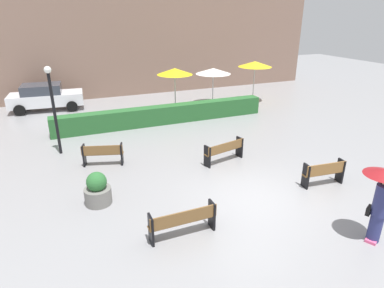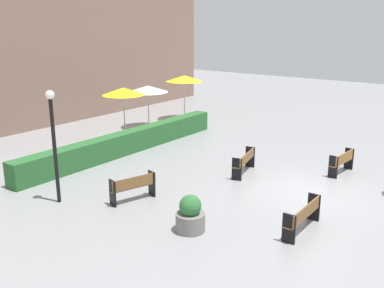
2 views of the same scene
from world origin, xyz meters
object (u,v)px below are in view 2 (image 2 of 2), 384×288
(bench_near_right, at_px, (342,161))
(bench_far_left, at_px, (133,186))
(bench_mid_center, at_px, (245,161))
(bench_near_left, at_px, (304,215))
(planter_pot, at_px, (190,216))
(patio_umbrella_white, at_px, (148,89))
(lamp_post, at_px, (53,135))
(patio_umbrella_yellow_far, at_px, (184,78))
(patio_umbrella_yellow, at_px, (123,91))

(bench_near_right, xyz_separation_m, bench_far_left, (-6.74, 4.53, 0.01))
(bench_mid_center, bearing_deg, bench_near_right, -52.98)
(bench_near_left, height_order, bench_mid_center, bench_mid_center)
(planter_pot, bearing_deg, patio_umbrella_white, 47.64)
(lamp_post, distance_m, patio_umbrella_yellow_far, 12.95)
(bench_far_left, distance_m, patio_umbrella_yellow_far, 12.52)
(bench_near_right, bearing_deg, bench_far_left, 146.09)
(planter_pot, height_order, patio_umbrella_white, patio_umbrella_white)
(patio_umbrella_yellow_far, bearing_deg, bench_far_left, -149.90)
(bench_near_right, height_order, lamp_post, lamp_post)
(patio_umbrella_yellow_far, bearing_deg, bench_near_left, -129.35)
(bench_near_right, relative_size, bench_near_left, 0.83)
(bench_near_left, bearing_deg, patio_umbrella_yellow, 71.14)
(bench_near_left, height_order, patio_umbrella_yellow_far, patio_umbrella_yellow_far)
(bench_near_right, bearing_deg, bench_near_left, -172.22)
(bench_mid_center, relative_size, patio_umbrella_white, 0.78)
(bench_far_left, xyz_separation_m, patio_umbrella_yellow_far, (10.70, 6.20, 1.95))
(bench_mid_center, distance_m, planter_pot, 5.20)
(bench_far_left, height_order, patio_umbrella_yellow_far, patio_umbrella_yellow_far)
(bench_near_left, relative_size, lamp_post, 0.51)
(bench_mid_center, bearing_deg, planter_pot, -166.53)
(lamp_post, bearing_deg, bench_mid_center, -29.74)
(bench_mid_center, bearing_deg, patio_umbrella_yellow, 86.43)
(bench_mid_center, distance_m, patio_umbrella_white, 8.88)
(planter_pot, xyz_separation_m, lamp_post, (-0.94, 4.63, 1.80))
(patio_umbrella_yellow, bearing_deg, patio_umbrella_yellow_far, 8.40)
(planter_pot, bearing_deg, bench_near_right, -13.67)
(bench_mid_center, bearing_deg, patio_umbrella_white, 67.18)
(patio_umbrella_yellow, relative_size, patio_umbrella_yellow_far, 1.01)
(bench_near_right, height_order, patio_umbrella_yellow_far, patio_umbrella_yellow_far)
(bench_far_left, distance_m, lamp_post, 2.98)
(planter_pot, bearing_deg, bench_far_left, 78.33)
(patio_umbrella_yellow, bearing_deg, planter_pot, -124.10)
(bench_far_left, relative_size, lamp_post, 0.43)
(bench_near_left, bearing_deg, patio_umbrella_yellow_far, 50.65)
(bench_far_left, height_order, planter_pot, planter_pot)
(bench_far_left, xyz_separation_m, patio_umbrella_white, (7.87, 6.50, 1.65))
(bench_near_left, xyz_separation_m, planter_pot, (-1.86, 2.52, -0.03))
(bench_far_left, height_order, lamp_post, lamp_post)
(patio_umbrella_white, bearing_deg, bench_near_left, -119.20)
(bench_mid_center, distance_m, lamp_post, 7.12)
(bench_far_left, height_order, patio_umbrella_yellow, patio_umbrella_yellow)
(lamp_post, xyz_separation_m, patio_umbrella_yellow_far, (12.20, 4.32, 0.21))
(bench_near_right, distance_m, lamp_post, 10.59)
(planter_pot, distance_m, patio_umbrella_yellow_far, 14.53)
(bench_far_left, distance_m, patio_umbrella_white, 10.34)
(bench_mid_center, xyz_separation_m, patio_umbrella_yellow_far, (6.21, 7.74, 1.95))
(bench_near_right, bearing_deg, bench_mid_center, 127.02)
(planter_pot, distance_m, lamp_post, 5.06)
(patio_umbrella_yellow_far, bearing_deg, patio_umbrella_white, 173.87)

